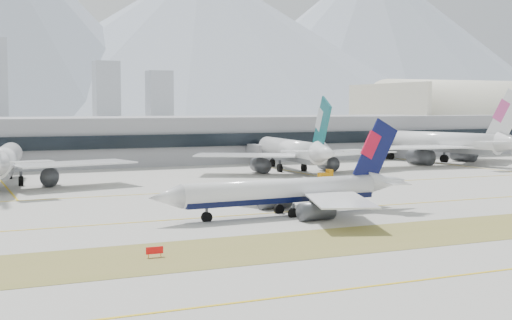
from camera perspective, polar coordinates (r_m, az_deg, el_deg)
name	(u,v)px	position (r m, az deg, el deg)	size (l,w,h in m)	color
ground	(310,206)	(134.25, 4.35, -3.69)	(3000.00, 3000.00, 0.00)	#A9A79E
taxiing_airliner	(290,192)	(122.71, 2.76, -2.55)	(49.78, 43.26, 16.73)	white
widebody_eva	(3,162)	(174.85, -19.55, -0.15)	(60.07, 59.43, 21.69)	white
widebody_cathay	(293,152)	(202.11, 3.00, 0.67)	(59.95, 59.06, 21.52)	white
widebody_china_air	(440,143)	(239.82, 14.49, 1.29)	(65.69, 65.60, 24.22)	white
terminal	(146,139)	(240.40, -8.83, 1.64)	(280.00, 43.10, 15.00)	gray
hangar	(469,147)	(333.61, 16.70, 1.00)	(91.00, 60.00, 60.00)	silver
hold_sign_left	(155,251)	(89.95, -8.12, -7.18)	(2.20, 0.15, 1.35)	red
gse_c	(326,176)	(181.84, 5.62, -1.24)	(3.55, 2.00, 2.60)	orange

